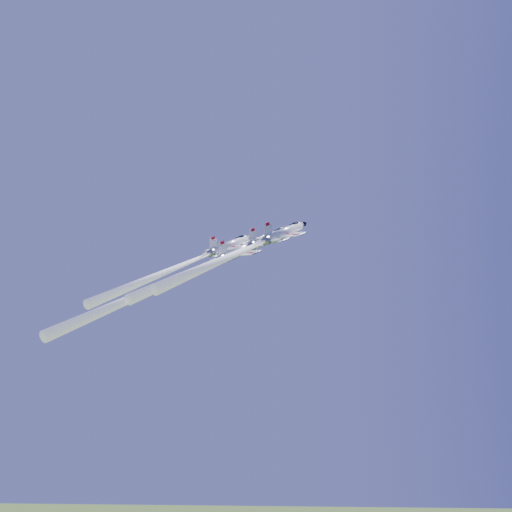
{
  "coord_description": "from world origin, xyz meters",
  "views": [
    {
      "loc": [
        6.0,
        -113.1,
        74.1
      ],
      "look_at": [
        0.0,
        0.0,
        101.42
      ],
      "focal_mm": 40.0,
      "sensor_mm": 36.0,
      "label": 1
    }
  ],
  "objects_px": {
    "jet_lead": "(229,256)",
    "jet_left": "(188,263)",
    "jet_right": "(248,249)",
    "jet_slot": "(185,275)"
  },
  "relations": [
    {
      "from": "jet_right",
      "to": "jet_left",
      "type": "bearing_deg",
      "value": 172.22
    },
    {
      "from": "jet_left",
      "to": "jet_right",
      "type": "xyz_separation_m",
      "value": [
        12.46,
        -10.6,
        -0.05
      ]
    },
    {
      "from": "jet_lead",
      "to": "jet_slot",
      "type": "bearing_deg",
      "value": -99.78
    },
    {
      "from": "jet_lead",
      "to": "jet_left",
      "type": "height_order",
      "value": "jet_lead"
    },
    {
      "from": "jet_left",
      "to": "jet_right",
      "type": "relative_size",
      "value": 1.05
    },
    {
      "from": "jet_left",
      "to": "jet_slot",
      "type": "height_order",
      "value": "jet_left"
    },
    {
      "from": "jet_left",
      "to": "jet_lead",
      "type": "bearing_deg",
      "value": 18.03
    },
    {
      "from": "jet_lead",
      "to": "jet_left",
      "type": "distance_m",
      "value": 8.59
    },
    {
      "from": "jet_right",
      "to": "jet_lead",
      "type": "bearing_deg",
      "value": 148.92
    },
    {
      "from": "jet_left",
      "to": "jet_slot",
      "type": "xyz_separation_m",
      "value": [
        1.15,
        -9.97,
        -4.58
      ]
    }
  ]
}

